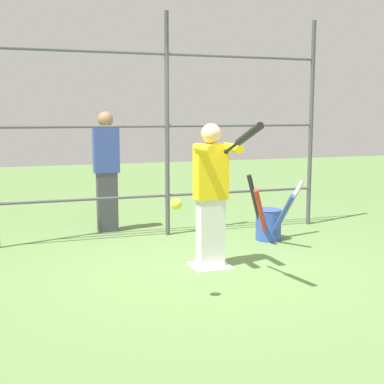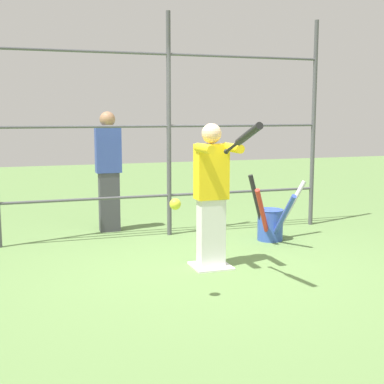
{
  "view_description": "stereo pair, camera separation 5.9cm",
  "coord_description": "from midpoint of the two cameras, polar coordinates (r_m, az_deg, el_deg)",
  "views": [
    {
      "loc": [
        1.98,
        5.15,
        1.62
      ],
      "look_at": [
        0.34,
        0.39,
        0.88
      ],
      "focal_mm": 50.0,
      "sensor_mm": 36.0,
      "label": 1
    },
    {
      "loc": [
        1.93,
        5.17,
        1.62
      ],
      "look_at": [
        0.34,
        0.39,
        0.88
      ],
      "focal_mm": 50.0,
      "sensor_mm": 36.0,
      "label": 2
    }
  ],
  "objects": [
    {
      "name": "baseball_bat_swinging",
      "position": [
        4.72,
        6.08,
        5.89
      ],
      "size": [
        0.07,
        0.79,
        0.32
      ],
      "color": "black"
    },
    {
      "name": "ground_plane",
      "position": [
        5.75,
        2.32,
        -7.97
      ],
      "size": [
        24.0,
        24.0,
        0.0
      ],
      "primitive_type": "plane",
      "color": "#608447"
    },
    {
      "name": "home_plate",
      "position": [
        5.75,
        2.32,
        -7.87
      ],
      "size": [
        0.4,
        0.4,
        0.02
      ],
      "color": "white",
      "rests_on": "ground"
    },
    {
      "name": "bat_bucket",
      "position": [
        6.92,
        8.65,
        -3.17
      ],
      "size": [
        0.96,
        0.8,
        0.86
      ],
      "color": "#3351B2",
      "rests_on": "ground"
    },
    {
      "name": "fence_backstop",
      "position": [
        7.04,
        -2.25,
        7.04
      ],
      "size": [
        4.37,
        0.06,
        2.91
      ],
      "color": "#4C4C51",
      "rests_on": "ground"
    },
    {
      "name": "bystander_behind_fence",
      "position": [
        7.39,
        -8.67,
        2.38
      ],
      "size": [
        0.34,
        0.21,
        1.65
      ],
      "color": "#3F3F47",
      "rests_on": "ground"
    },
    {
      "name": "softball_in_flight",
      "position": [
        4.44,
        -1.43,
        -1.3
      ],
      "size": [
        0.1,
        0.1,
        0.1
      ],
      "color": "yellow"
    },
    {
      "name": "batter",
      "position": [
        5.56,
        2.42,
        0.13
      ],
      "size": [
        0.39,
        0.51,
        1.52
      ],
      "color": "silver",
      "rests_on": "ground"
    }
  ]
}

